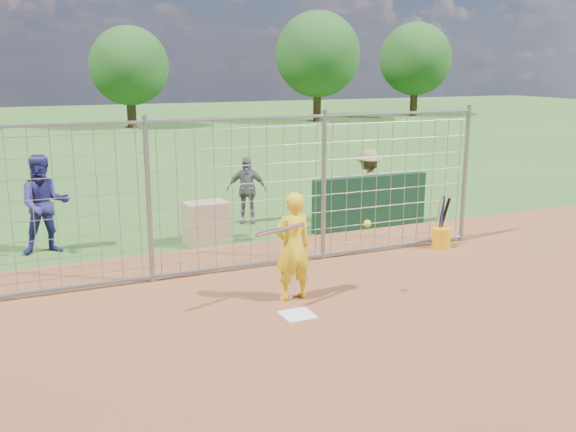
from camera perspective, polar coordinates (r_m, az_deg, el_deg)
name	(u,v)px	position (r m, az deg, el deg)	size (l,w,h in m)	color
ground	(291,311)	(8.99, 0.31, -8.41)	(100.00, 100.00, 0.00)	#2D591E
infield_dirt	(418,415)	(6.64, 11.44, -16.98)	(18.00, 18.00, 0.00)	brown
home_plate	(297,315)	(8.82, 0.85, -8.78)	(0.43, 0.43, 0.02)	silver
dugout_wall	(370,202)	(13.42, 7.30, 1.23)	(2.60, 0.20, 1.10)	#11381E
batter	(293,247)	(9.17, 0.42, -2.74)	(0.58, 0.38, 1.59)	yellow
bystander_a	(45,204)	(12.25, -20.83, 0.97)	(0.87, 0.68, 1.79)	navy
bystander_b	(246,190)	(13.76, -3.71, 2.35)	(0.85, 0.35, 1.45)	#5E5E63
bystander_c	(368,186)	(13.85, 7.14, 2.63)	(1.02, 0.59, 1.58)	olive
equipment_bin	(206,223)	(12.29, -7.27, -0.59)	(0.80, 0.55, 0.80)	tan
equipment_in_play	(302,228)	(8.79, 1.27, -1.08)	(1.72, 0.42, 0.10)	silver
bucket_with_bats	(441,235)	(12.25, 13.46, -1.65)	(0.34, 0.39, 0.98)	#FFA80D
backstop_fence	(241,196)	(10.42, -4.18, 1.81)	(9.08, 0.08, 2.60)	gray
tree_line	(131,58)	(36.35, -13.82, 13.49)	(44.66, 6.72, 6.48)	#3F2B19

